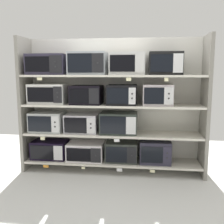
# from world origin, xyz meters

# --- Properties ---
(ground) EXTENTS (6.62, 6.00, 0.02)m
(ground) POSITION_xyz_m (0.00, -1.00, -0.01)
(ground) COLOR silver
(back_panel) EXTENTS (2.82, 0.04, 2.02)m
(back_panel) POSITION_xyz_m (0.00, 0.26, 1.01)
(back_panel) COLOR beige
(back_panel) RESTS_ON ground
(upright_left) EXTENTS (0.05, 0.47, 2.02)m
(upright_left) POSITION_xyz_m (-1.34, 0.00, 1.01)
(upright_left) COLOR gray
(upright_left) RESTS_ON ground
(upright_right) EXTENTS (0.05, 0.47, 2.02)m
(upright_right) POSITION_xyz_m (1.34, 0.00, 1.01)
(upright_right) COLOR gray
(upright_right) RESTS_ON ground
(shelf_0) EXTENTS (2.62, 0.47, 0.03)m
(shelf_0) POSITION_xyz_m (0.00, 0.00, 0.15)
(shelf_0) COLOR beige
(shelf_0) RESTS_ON ground
(microwave_0) EXTENTS (0.53, 0.35, 0.28)m
(microwave_0) POSITION_xyz_m (-0.98, -0.00, 0.30)
(microwave_0) COLOR black
(microwave_0) RESTS_ON shelf_0
(microwave_1) EXTENTS (0.55, 0.42, 0.27)m
(microwave_1) POSITION_xyz_m (-0.40, -0.00, 0.30)
(microwave_1) COLOR silver
(microwave_1) RESTS_ON shelf_0
(microwave_2) EXTENTS (0.48, 0.36, 0.30)m
(microwave_2) POSITION_xyz_m (0.15, -0.00, 0.31)
(microwave_2) COLOR #2F332E
(microwave_2) RESTS_ON shelf_0
(microwave_3) EXTENTS (0.45, 0.37, 0.33)m
(microwave_3) POSITION_xyz_m (0.65, -0.00, 0.33)
(microwave_3) COLOR #292737
(microwave_3) RESTS_ON shelf_0
(price_tag_0) EXTENTS (0.08, 0.00, 0.04)m
(price_tag_0) POSITION_xyz_m (-0.97, -0.24, 0.11)
(price_tag_0) COLOR orange
(price_tag_1) EXTENTS (0.05, 0.00, 0.03)m
(price_tag_1) POSITION_xyz_m (-0.40, -0.24, 0.11)
(price_tag_1) COLOR beige
(price_tag_2) EXTENTS (0.08, 0.00, 0.05)m
(price_tag_2) POSITION_xyz_m (0.14, -0.24, 0.11)
(price_tag_2) COLOR white
(price_tag_3) EXTENTS (0.07, 0.00, 0.04)m
(price_tag_3) POSITION_xyz_m (0.61, -0.24, 0.11)
(price_tag_3) COLOR beige
(shelf_1) EXTENTS (2.62, 0.47, 0.03)m
(shelf_1) POSITION_xyz_m (0.00, 0.00, 0.58)
(shelf_1) COLOR beige
(microwave_4) EXTENTS (0.50, 0.41, 0.30)m
(microwave_4) POSITION_xyz_m (-1.00, -0.00, 0.75)
(microwave_4) COLOR #A3A8A6
(microwave_4) RESTS_ON shelf_1
(microwave_5) EXTENTS (0.49, 0.38, 0.28)m
(microwave_5) POSITION_xyz_m (-0.46, -0.00, 0.74)
(microwave_5) COLOR #B9B5BE
(microwave_5) RESTS_ON shelf_1
(microwave_6) EXTENTS (0.54, 0.39, 0.31)m
(microwave_6) POSITION_xyz_m (0.10, -0.00, 0.75)
(microwave_6) COLOR #2A312C
(microwave_6) RESTS_ON shelf_1
(price_tag_4) EXTENTS (0.07, 0.00, 0.05)m
(price_tag_4) POSITION_xyz_m (-1.00, -0.24, 0.54)
(price_tag_4) COLOR beige
(price_tag_5) EXTENTS (0.08, 0.00, 0.04)m
(price_tag_5) POSITION_xyz_m (0.10, -0.24, 0.54)
(price_tag_5) COLOR white
(shelf_2) EXTENTS (2.62, 0.47, 0.03)m
(shelf_2) POSITION_xyz_m (0.00, 0.00, 1.02)
(shelf_2) COLOR beige
(microwave_7) EXTENTS (0.55, 0.37, 0.29)m
(microwave_7) POSITION_xyz_m (-0.98, -0.00, 1.18)
(microwave_7) COLOR silver
(microwave_7) RESTS_ON shelf_2
(microwave_8) EXTENTS (0.45, 0.41, 0.28)m
(microwave_8) POSITION_xyz_m (-0.38, -0.00, 1.17)
(microwave_8) COLOR black
(microwave_8) RESTS_ON shelf_2
(microwave_9) EXTENTS (0.43, 0.41, 0.29)m
(microwave_9) POSITION_xyz_m (0.15, -0.00, 1.18)
(microwave_9) COLOR black
(microwave_9) RESTS_ON shelf_2
(microwave_10) EXTENTS (0.42, 0.38, 0.30)m
(microwave_10) POSITION_xyz_m (0.67, -0.00, 1.18)
(microwave_10) COLOR #BEB3B6
(microwave_10) RESTS_ON shelf_2
(shelf_3) EXTENTS (2.62, 0.47, 0.03)m
(shelf_3) POSITION_xyz_m (0.00, 0.00, 1.45)
(shelf_3) COLOR beige
(microwave_11) EXTENTS (0.57, 0.42, 0.30)m
(microwave_11) POSITION_xyz_m (-0.96, -0.00, 1.62)
(microwave_11) COLOR #2A2637
(microwave_11) RESTS_ON shelf_3
(microwave_12) EXTENTS (0.54, 0.42, 0.33)m
(microwave_12) POSITION_xyz_m (-0.35, -0.00, 1.63)
(microwave_12) COLOR #9CA2A8
(microwave_12) RESTS_ON shelf_3
(microwave_13) EXTENTS (0.51, 0.36, 0.32)m
(microwave_13) POSITION_xyz_m (0.22, -0.00, 1.62)
(microwave_13) COLOR beige
(microwave_13) RESTS_ON shelf_3
(microwave_14) EXTENTS (0.46, 0.39, 0.32)m
(microwave_14) POSITION_xyz_m (0.76, -0.00, 1.62)
(microwave_14) COLOR black
(microwave_14) RESTS_ON shelf_3
(price_tag_6) EXTENTS (0.08, 0.00, 0.04)m
(price_tag_6) POSITION_xyz_m (-1.01, -0.24, 1.41)
(price_tag_6) COLOR beige
(price_tag_7) EXTENTS (0.07, 0.00, 0.04)m
(price_tag_7) POSITION_xyz_m (0.26, -0.24, 1.41)
(price_tag_7) COLOR beige
(price_tag_8) EXTENTS (0.05, 0.00, 0.05)m
(price_tag_8) POSITION_xyz_m (0.76, -0.24, 1.41)
(price_tag_8) COLOR beige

